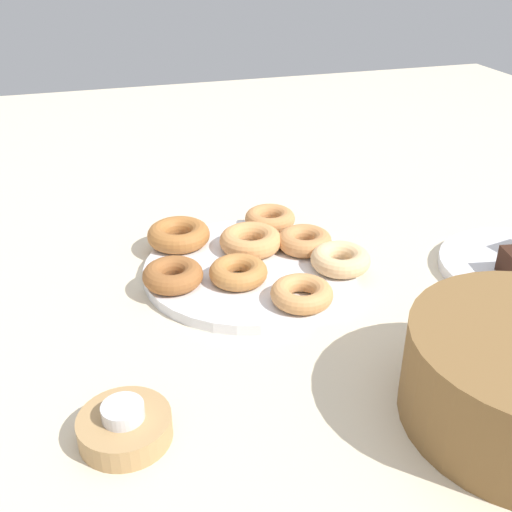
% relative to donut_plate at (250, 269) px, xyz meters
% --- Properties ---
extents(ground_plane, '(2.40, 2.40, 0.00)m').
position_rel_donut_plate_xyz_m(ground_plane, '(0.00, 0.00, -0.01)').
color(ground_plane, beige).
extents(donut_plate, '(0.31, 0.31, 0.02)m').
position_rel_donut_plate_xyz_m(donut_plate, '(0.00, 0.00, 0.00)').
color(donut_plate, silver).
rests_on(donut_plate, ground_plane).
extents(donut_0, '(0.10, 0.10, 0.03)m').
position_rel_donut_plate_xyz_m(donut_0, '(-0.04, 0.11, 0.02)').
color(donut_0, tan).
rests_on(donut_0, donut_plate).
extents(donut_1, '(0.11, 0.11, 0.03)m').
position_rel_donut_plate_xyz_m(donut_1, '(0.03, 0.04, 0.02)').
color(donut_1, '#BC7A3D').
rests_on(donut_1, donut_plate).
extents(donut_2, '(0.11, 0.11, 0.03)m').
position_rel_donut_plate_xyz_m(donut_2, '(-0.09, -0.02, 0.02)').
color(donut_2, '#C6844C').
rests_on(donut_2, donut_plate).
extents(donut_3, '(0.11, 0.11, 0.03)m').
position_rel_donut_plate_xyz_m(donut_3, '(0.09, -0.10, 0.02)').
color(donut_3, '#AD6B33').
rests_on(donut_3, donut_plate).
extents(donut_4, '(0.12, 0.12, 0.03)m').
position_rel_donut_plate_xyz_m(donut_4, '(-0.12, 0.05, 0.02)').
color(donut_4, '#EABC84').
rests_on(donut_4, donut_plate).
extents(donut_5, '(0.13, 0.13, 0.03)m').
position_rel_donut_plate_xyz_m(donut_5, '(-0.01, -0.05, 0.02)').
color(donut_5, tan).
rests_on(donut_5, donut_plate).
extents(donut_6, '(0.10, 0.10, 0.03)m').
position_rel_donut_plate_xyz_m(donut_6, '(0.11, 0.02, 0.02)').
color(donut_6, '#995B2D').
rests_on(donut_6, donut_plate).
extents(donut_7, '(0.11, 0.11, 0.03)m').
position_rel_donut_plate_xyz_m(donut_7, '(-0.07, -0.12, 0.02)').
color(donut_7, '#C6844C').
rests_on(donut_7, donut_plate).
extents(candle_holder, '(0.09, 0.09, 0.03)m').
position_rel_donut_plate_xyz_m(candle_holder, '(0.21, 0.27, 0.01)').
color(candle_holder, tan).
rests_on(candle_holder, ground_plane).
extents(tealight, '(0.04, 0.04, 0.01)m').
position_rel_donut_plate_xyz_m(tealight, '(0.21, 0.27, 0.03)').
color(tealight, silver).
rests_on(tealight, candle_holder).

